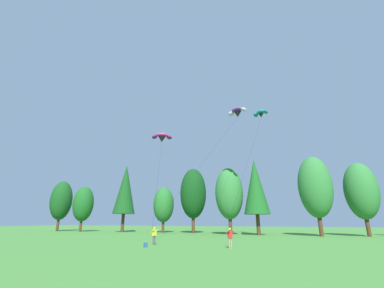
{
  "coord_description": "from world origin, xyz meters",
  "views": [
    {
      "loc": [
        9.07,
        0.94,
        2.26
      ],
      "look_at": [
        0.41,
        21.54,
        9.01
      ],
      "focal_mm": 23.9,
      "sensor_mm": 36.0,
      "label": 1
    }
  ],
  "objects_px": {
    "parafoil_kite_high_purple": "(237,112)",
    "parafoil_kite_mid_teal": "(261,114)",
    "kite_flyer_mid": "(230,236)",
    "backpack": "(146,245)",
    "parafoil_kite_far_magenta": "(162,137)",
    "kite_flyer_near": "(154,234)"
  },
  "relations": [
    {
      "from": "kite_flyer_near",
      "to": "kite_flyer_mid",
      "type": "relative_size",
      "value": 1.0
    },
    {
      "from": "kite_flyer_near",
      "to": "parafoil_kite_far_magenta",
      "type": "height_order",
      "value": "parafoil_kite_far_magenta"
    },
    {
      "from": "parafoil_kite_mid_teal",
      "to": "kite_flyer_near",
      "type": "bearing_deg",
      "value": -116.52
    },
    {
      "from": "kite_flyer_near",
      "to": "parafoil_kite_mid_teal",
      "type": "height_order",
      "value": "parafoil_kite_mid_teal"
    },
    {
      "from": "parafoil_kite_far_magenta",
      "to": "parafoil_kite_mid_teal",
      "type": "bearing_deg",
      "value": 30.84
    },
    {
      "from": "parafoil_kite_high_purple",
      "to": "parafoil_kite_mid_teal",
      "type": "relative_size",
      "value": 0.93
    },
    {
      "from": "kite_flyer_mid",
      "to": "backpack",
      "type": "xyz_separation_m",
      "value": [
        -7.23,
        -2.16,
        -0.8
      ]
    },
    {
      "from": "kite_flyer_near",
      "to": "parafoil_kite_mid_teal",
      "type": "distance_m",
      "value": 28.0
    },
    {
      "from": "kite_flyer_near",
      "to": "parafoil_kite_high_purple",
      "type": "height_order",
      "value": "parafoil_kite_high_purple"
    },
    {
      "from": "parafoil_kite_mid_teal",
      "to": "parafoil_kite_far_magenta",
      "type": "xyz_separation_m",
      "value": [
        -14.38,
        -8.58,
        -5.07
      ]
    },
    {
      "from": "kite_flyer_mid",
      "to": "parafoil_kite_far_magenta",
      "type": "bearing_deg",
      "value": 142.1
    },
    {
      "from": "backpack",
      "to": "parafoil_kite_far_magenta",
      "type": "bearing_deg",
      "value": 63.17
    },
    {
      "from": "parafoil_kite_high_purple",
      "to": "parafoil_kite_mid_teal",
      "type": "xyz_separation_m",
      "value": [
        3.11,
        4.41,
        0.96
      ]
    },
    {
      "from": "kite_flyer_mid",
      "to": "parafoil_kite_high_purple",
      "type": "xyz_separation_m",
      "value": [
        -1.77,
        14.31,
        18.0
      ]
    },
    {
      "from": "parafoil_kite_high_purple",
      "to": "parafoil_kite_mid_teal",
      "type": "height_order",
      "value": "parafoil_kite_mid_teal"
    },
    {
      "from": "parafoil_kite_mid_teal",
      "to": "backpack",
      "type": "relative_size",
      "value": 48.55
    },
    {
      "from": "parafoil_kite_far_magenta",
      "to": "parafoil_kite_high_purple",
      "type": "bearing_deg",
      "value": 20.31
    },
    {
      "from": "kite_flyer_mid",
      "to": "parafoil_kite_high_purple",
      "type": "distance_m",
      "value": 23.07
    },
    {
      "from": "kite_flyer_mid",
      "to": "backpack",
      "type": "bearing_deg",
      "value": -163.38
    },
    {
      "from": "parafoil_kite_high_purple",
      "to": "backpack",
      "type": "xyz_separation_m",
      "value": [
        -5.47,
        -16.47,
        -18.8
      ]
    },
    {
      "from": "kite_flyer_mid",
      "to": "parafoil_kite_far_magenta",
      "type": "height_order",
      "value": "parafoil_kite_far_magenta"
    },
    {
      "from": "kite_flyer_near",
      "to": "backpack",
      "type": "height_order",
      "value": "kite_flyer_near"
    }
  ]
}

